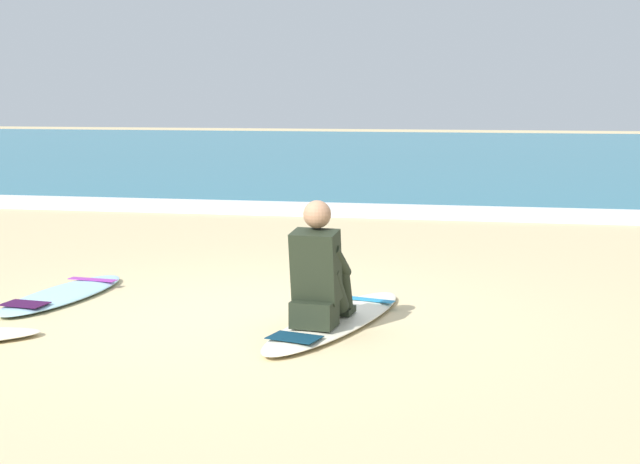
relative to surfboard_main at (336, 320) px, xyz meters
name	(u,v)px	position (x,y,z in m)	size (l,w,h in m)	color
ground_plane	(249,317)	(-0.74, 0.09, -0.04)	(80.00, 80.00, 0.00)	#CCB584
sea	(434,153)	(-0.74, 20.38, 0.01)	(80.00, 28.00, 0.10)	teal
breaking_foam	(367,210)	(-0.74, 6.68, 0.02)	(80.00, 0.90, 0.11)	white
surfboard_main	(336,320)	(0.00, 0.00, 0.00)	(1.07, 2.32, 0.08)	#EFE5C6
surfer_seated	(319,276)	(-0.08, -0.26, 0.40)	(0.42, 0.73, 0.95)	black
surfboard_spare_near	(63,294)	(-2.56, 0.45, 0.00)	(0.71, 1.81, 0.08)	#9ED1E5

